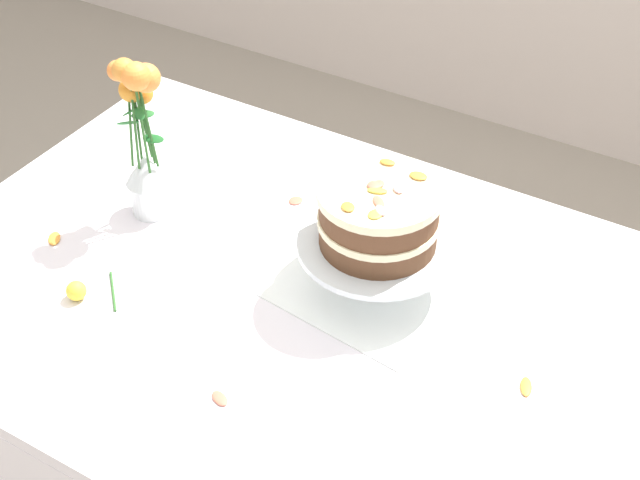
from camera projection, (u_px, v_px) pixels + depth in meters
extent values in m
cube|color=white|center=(288.00, 296.00, 1.69)|extent=(1.40, 1.00, 0.03)
cylinder|color=brown|center=(180.00, 229.00, 2.43)|extent=(0.06, 0.06, 0.71)
cylinder|color=brown|center=(628.00, 409.00, 1.96)|extent=(0.06, 0.06, 0.71)
cube|color=white|center=(375.00, 282.00, 1.70)|extent=(0.36, 0.36, 0.00)
cylinder|color=silver|center=(375.00, 280.00, 1.69)|extent=(0.11, 0.11, 0.01)
cylinder|color=silver|center=(376.00, 262.00, 1.66)|extent=(0.03, 0.03, 0.07)
cylinder|color=silver|center=(377.00, 244.00, 1.64)|extent=(0.29, 0.29, 0.01)
cylinder|color=brown|center=(378.00, 232.00, 1.62)|extent=(0.21, 0.21, 0.04)
cylinder|color=beige|center=(379.00, 219.00, 1.60)|extent=(0.22, 0.22, 0.01)
cylinder|color=brown|center=(379.00, 206.00, 1.58)|extent=(0.21, 0.21, 0.04)
cylinder|color=beige|center=(380.00, 192.00, 1.56)|extent=(0.22, 0.22, 0.02)
ellipsoid|color=pink|center=(381.00, 210.00, 1.51)|extent=(0.03, 0.03, 0.01)
ellipsoid|color=orange|center=(348.00, 207.00, 1.51)|extent=(0.04, 0.04, 0.01)
ellipsoid|color=#E56B51|center=(378.00, 184.00, 1.56)|extent=(0.02, 0.03, 0.01)
ellipsoid|color=orange|center=(418.00, 176.00, 1.58)|extent=(0.03, 0.02, 0.01)
ellipsoid|color=pink|center=(398.00, 189.00, 1.55)|extent=(0.03, 0.03, 0.01)
ellipsoid|color=yellow|center=(377.00, 191.00, 1.55)|extent=(0.04, 0.03, 0.01)
ellipsoid|color=#E56B51|center=(379.00, 202.00, 1.52)|extent=(0.04, 0.04, 0.00)
ellipsoid|color=#E56B51|center=(374.00, 185.00, 1.56)|extent=(0.03, 0.03, 0.01)
ellipsoid|color=yellow|center=(375.00, 214.00, 1.50)|extent=(0.02, 0.03, 0.00)
ellipsoid|color=orange|center=(387.00, 162.00, 1.61)|extent=(0.03, 0.02, 0.01)
cylinder|color=silver|center=(150.00, 196.00, 1.84)|extent=(0.08, 0.08, 0.07)
cone|color=silver|center=(146.00, 169.00, 1.80)|extent=(0.09, 0.09, 0.06)
cylinder|color=#2D6028|center=(148.00, 123.00, 1.72)|extent=(0.02, 0.01, 0.20)
sphere|color=orange|center=(146.00, 78.00, 1.66)|extent=(0.05, 0.05, 0.05)
ellipsoid|color=#236B2D|center=(153.00, 139.00, 1.75)|extent=(0.05, 0.03, 0.01)
cylinder|color=#2D6028|center=(146.00, 122.00, 1.73)|extent=(0.01, 0.01, 0.19)
sphere|color=orange|center=(143.00, 77.00, 1.67)|extent=(0.04, 0.04, 0.04)
ellipsoid|color=#236B2D|center=(143.00, 115.00, 1.73)|extent=(0.05, 0.05, 0.01)
cylinder|color=#2D6028|center=(145.00, 129.00, 1.76)|extent=(0.01, 0.02, 0.14)
sphere|color=orange|center=(143.00, 94.00, 1.72)|extent=(0.04, 0.04, 0.04)
cylinder|color=#2D6028|center=(138.00, 127.00, 1.74)|extent=(0.01, 0.01, 0.16)
sphere|color=orange|center=(131.00, 90.00, 1.70)|extent=(0.05, 0.05, 0.05)
ellipsoid|color=#236B2D|center=(139.00, 115.00, 1.74)|extent=(0.05, 0.03, 0.01)
cylinder|color=#2D6028|center=(130.00, 119.00, 1.72)|extent=(0.02, 0.02, 0.21)
sphere|color=orange|center=(118.00, 71.00, 1.65)|extent=(0.04, 0.04, 0.04)
ellipsoid|color=#236B2D|center=(128.00, 123.00, 1.73)|extent=(0.04, 0.04, 0.02)
cylinder|color=#2D6028|center=(134.00, 120.00, 1.71)|extent=(0.01, 0.02, 0.22)
sphere|color=orange|center=(124.00, 70.00, 1.64)|extent=(0.05, 0.05, 0.05)
ellipsoid|color=#236B2D|center=(131.00, 111.00, 1.71)|extent=(0.02, 0.05, 0.01)
cylinder|color=#2D6028|center=(142.00, 124.00, 1.71)|extent=(0.02, 0.02, 0.21)
sphere|color=orange|center=(136.00, 76.00, 1.63)|extent=(0.05, 0.05, 0.05)
ellipsoid|color=#236B2D|center=(140.00, 113.00, 1.68)|extent=(0.05, 0.04, 0.02)
cylinder|color=#2D6028|center=(113.00, 291.00, 1.68)|extent=(0.08, 0.08, 0.01)
sphere|color=yellow|center=(76.00, 291.00, 1.65)|extent=(0.04, 0.04, 0.04)
ellipsoid|color=orange|center=(526.00, 386.00, 1.50)|extent=(0.03, 0.05, 0.01)
ellipsoid|color=orange|center=(54.00, 238.00, 1.79)|extent=(0.04, 0.05, 0.01)
ellipsoid|color=#E56B51|center=(220.00, 398.00, 1.48)|extent=(0.04, 0.03, 0.01)
ellipsoid|color=#E56B51|center=(296.00, 200.00, 1.89)|extent=(0.04, 0.04, 0.00)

